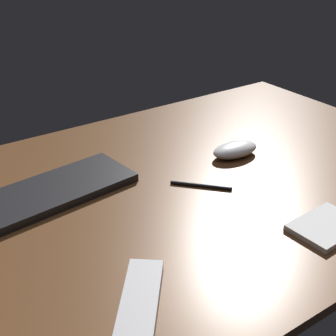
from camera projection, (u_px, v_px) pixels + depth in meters
The scene contains 6 objects.
desk at pixel (165, 194), 101.90cm from camera, with size 140.00×84.00×2.00cm, color brown.
keyboard at pixel (48, 193), 98.62cm from camera, with size 36.22×13.98×1.74cm, color black.
computer_mouse at pixel (235, 150), 114.98cm from camera, with size 11.95×6.34×3.30cm, color silver.
tv_remote at pixel (139, 308), 69.45cm from camera, with size 19.43×5.43×2.22cm, color #B7B7BC.
notepad at pixel (326, 226), 88.58cm from camera, with size 13.00×9.32×1.10cm, color silver.
pen at pixel (201, 186), 102.31cm from camera, with size 0.76×0.76×13.28cm, color black.
Camera 1 is at (-49.43, -72.20, 53.53)cm, focal length 51.38 mm.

